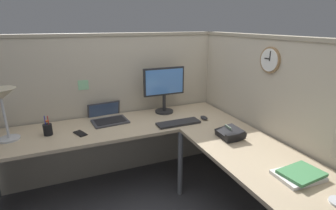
# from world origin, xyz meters

# --- Properties ---
(ground_plane) EXTENTS (6.80, 6.80, 0.00)m
(ground_plane) POSITION_xyz_m (0.00, 0.00, 0.00)
(ground_plane) COLOR #47474C
(cubicle_wall_back) EXTENTS (2.57, 0.12, 1.58)m
(cubicle_wall_back) POSITION_xyz_m (-0.36, 0.87, 0.79)
(cubicle_wall_back) COLOR #B7AD99
(cubicle_wall_back) RESTS_ON ground
(cubicle_wall_right) EXTENTS (0.12, 2.37, 1.58)m
(cubicle_wall_right) POSITION_xyz_m (0.87, -0.27, 0.79)
(cubicle_wall_right) COLOR #B7AD99
(cubicle_wall_right) RESTS_ON ground
(desk) EXTENTS (2.35, 2.15, 0.73)m
(desk) POSITION_xyz_m (-0.15, -0.05, 0.63)
(desk) COLOR tan
(desk) RESTS_ON ground
(monitor) EXTENTS (0.46, 0.20, 0.50)m
(monitor) POSITION_xyz_m (0.18, 0.64, 1.02)
(monitor) COLOR #232326
(monitor) RESTS_ON desk
(laptop) EXTENTS (0.38, 0.41, 0.22)m
(laptop) POSITION_xyz_m (-0.44, 0.66, 0.75)
(laptop) COLOR #38383D
(laptop) RESTS_ON desk
(keyboard) EXTENTS (0.43, 0.14, 0.02)m
(keyboard) POSITION_xyz_m (0.18, 0.26, 0.74)
(keyboard) COLOR #232326
(keyboard) RESTS_ON desk
(computer_mouse) EXTENTS (0.06, 0.10, 0.03)m
(computer_mouse) POSITION_xyz_m (0.48, 0.27, 0.75)
(computer_mouse) COLOR #232326
(computer_mouse) RESTS_ON desk
(desk_lamp_dome) EXTENTS (0.24, 0.24, 0.44)m
(desk_lamp_dome) POSITION_xyz_m (-1.30, 0.49, 1.09)
(desk_lamp_dome) COLOR #B7BABF
(desk_lamp_dome) RESTS_ON desk
(pen_cup) EXTENTS (0.08, 0.08, 0.18)m
(pen_cup) POSITION_xyz_m (-0.99, 0.47, 0.78)
(pen_cup) COLOR black
(pen_cup) RESTS_ON desk
(cell_phone) EXTENTS (0.12, 0.16, 0.01)m
(cell_phone) POSITION_xyz_m (-0.73, 0.38, 0.73)
(cell_phone) COLOR black
(cell_phone) RESTS_ON desk
(office_phone) EXTENTS (0.20, 0.21, 0.11)m
(office_phone) POSITION_xyz_m (0.46, -0.20, 0.77)
(office_phone) COLOR black
(office_phone) RESTS_ON desk
(book_stack) EXTENTS (0.30, 0.23, 0.04)m
(book_stack) POSITION_xyz_m (0.51, -0.87, 0.75)
(book_stack) COLOR silver
(book_stack) RESTS_ON desk
(wall_clock) EXTENTS (0.04, 0.22, 0.22)m
(wall_clock) POSITION_xyz_m (0.82, -0.19, 1.38)
(wall_clock) COLOR olive
(pinned_note_leftmost) EXTENTS (0.06, 0.00, 0.07)m
(pinned_note_leftmost) POSITION_xyz_m (0.04, 0.82, 1.17)
(pinned_note_leftmost) COLOR #8CCC99
(pinned_note_middle) EXTENTS (0.10, 0.00, 0.10)m
(pinned_note_middle) POSITION_xyz_m (-0.63, 0.82, 1.07)
(pinned_note_middle) COLOR #8CCC99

